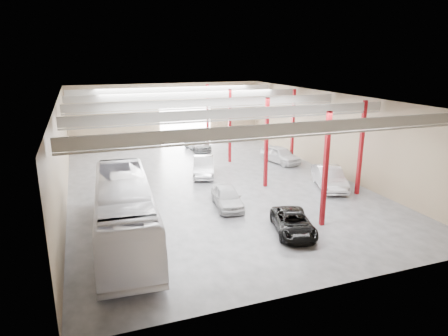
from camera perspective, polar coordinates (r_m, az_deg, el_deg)
depot_shell at (r=31.70m, az=-1.84°, el=6.59°), size 22.12×32.12×7.06m
coach_bus at (r=22.90m, az=-14.03°, el=-5.95°), size 3.75×12.76×3.51m
black_sedan at (r=23.85m, az=9.85°, el=-7.73°), size 3.24×4.90×1.25m
car_row_a at (r=27.31m, az=0.45°, el=-4.16°), size 2.27×4.45×1.45m
car_row_b at (r=34.49m, az=-2.93°, el=0.24°), size 3.10×5.15×1.60m
car_row_c at (r=43.94m, az=-3.86°, el=3.47°), size 2.35×4.82×1.35m
car_right_near at (r=32.21m, az=14.81°, el=-1.34°), size 3.39×5.42×1.69m
car_right_far at (r=38.92m, az=8.04°, el=1.90°), size 2.84×4.94×1.58m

